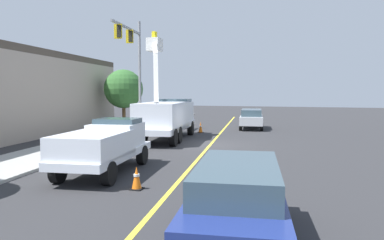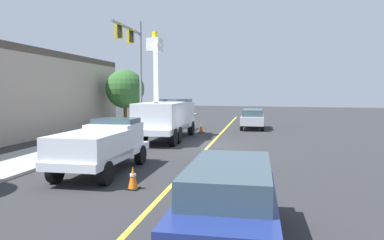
% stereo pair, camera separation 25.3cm
% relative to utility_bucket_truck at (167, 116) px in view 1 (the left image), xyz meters
% --- Properties ---
extents(ground, '(120.00, 120.00, 0.00)m').
position_rel_utility_bucket_truck_xyz_m(ground, '(-1.47, -3.44, -1.62)').
color(ground, '#2D2D30').
extents(sidewalk_far_side, '(59.91, 11.96, 0.12)m').
position_rel_utility_bucket_truck_xyz_m(sidewalk_far_side, '(-2.56, 4.27, -1.56)').
color(sidewalk_far_side, '#9E9E99').
rests_on(sidewalk_far_side, ground).
extents(lane_centre_stripe, '(49.53, 7.16, 0.01)m').
position_rel_utility_bucket_truck_xyz_m(lane_centre_stripe, '(-1.47, -3.44, -1.62)').
color(lane_centre_stripe, yellow).
rests_on(lane_centre_stripe, ground).
extents(utility_bucket_truck, '(8.47, 3.62, 7.37)m').
position_rel_utility_bucket_truck_xyz_m(utility_bucket_truck, '(0.00, 0.00, 0.00)').
color(utility_bucket_truck, white).
rests_on(utility_bucket_truck, ground).
extents(service_pickup_truck, '(5.84, 2.86, 2.06)m').
position_rel_utility_bucket_truck_xyz_m(service_pickup_truck, '(-10.15, -1.46, -0.50)').
color(service_pickup_truck, white).
rests_on(service_pickup_truck, ground).
extents(passing_minivan, '(5.02, 2.55, 1.69)m').
position_rel_utility_bucket_truck_xyz_m(passing_minivan, '(8.87, -4.34, -0.65)').
color(passing_minivan, silver).
rests_on(passing_minivan, ground).
extents(trailing_sedan, '(5.02, 2.55, 1.69)m').
position_rel_utility_bucket_truck_xyz_m(trailing_sedan, '(-15.13, -7.73, -0.65)').
color(trailing_sedan, navy).
rests_on(trailing_sedan, ground).
extents(traffic_cone_leading, '(0.40, 0.40, 0.77)m').
position_rel_utility_bucket_truck_xyz_m(traffic_cone_leading, '(-11.96, -3.78, -1.24)').
color(traffic_cone_leading, black).
rests_on(traffic_cone_leading, ground).
extents(traffic_cone_mid_front, '(0.40, 0.40, 0.85)m').
position_rel_utility_bucket_truck_xyz_m(traffic_cone_mid_front, '(4.59, -1.00, -1.20)').
color(traffic_cone_mid_front, black).
rests_on(traffic_cone_mid_front, ground).
extents(traffic_signal_mast, '(5.88, 1.05, 8.95)m').
position_rel_utility_bucket_truck_xyz_m(traffic_signal_mast, '(3.13, 4.05, 4.34)').
color(traffic_signal_mast, gray).
rests_on(traffic_signal_mast, ground).
extents(street_tree_right, '(3.61, 3.61, 5.30)m').
position_rel_utility_bucket_truck_xyz_m(street_tree_right, '(7.59, 7.41, 1.86)').
color(street_tree_right, brown).
rests_on(street_tree_right, ground).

